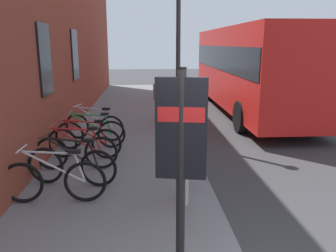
{
  "coord_description": "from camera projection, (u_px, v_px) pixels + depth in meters",
  "views": [
    {
      "loc": [
        -2.59,
        1.24,
        2.75
      ],
      "look_at": [
        3.44,
        0.82,
        1.3
      ],
      "focal_mm": 36.78,
      "sensor_mm": 36.0,
      "label": 1
    }
  ],
  "objects": [
    {
      "name": "ground",
      "position": [
        230.0,
        150.0,
        9.12
      ],
      "size": [
        60.0,
        60.0,
        0.0
      ],
      "primitive_type": "plane",
      "color": "#38383A"
    },
    {
      "name": "sidewalk_pavement",
      "position": [
        129.0,
        131.0,
        10.86
      ],
      "size": [
        24.0,
        3.5,
        0.12
      ],
      "primitive_type": "cube",
      "color": "slate",
      "rests_on": "ground"
    },
    {
      "name": "bicycle_mid_rack",
      "position": [
        54.0,
        181.0,
        5.78
      ],
      "size": [
        0.48,
        1.77,
        0.97
      ],
      "color": "black",
      "rests_on": "sidewalk_pavement"
    },
    {
      "name": "bicycle_far_end",
      "position": [
        72.0,
        165.0,
        6.5
      ],
      "size": [
        0.55,
        1.74,
        0.97
      ],
      "color": "black",
      "rests_on": "sidewalk_pavement"
    },
    {
      "name": "bicycle_beside_lamp",
      "position": [
        77.0,
        152.0,
        7.33
      ],
      "size": [
        0.48,
        1.77,
        0.97
      ],
      "color": "black",
      "rests_on": "sidewalk_pavement"
    },
    {
      "name": "bicycle_end_of_row",
      "position": [
        85.0,
        142.0,
        8.04
      ],
      "size": [
        0.48,
        1.76,
        0.97
      ],
      "color": "black",
      "rests_on": "sidewalk_pavement"
    },
    {
      "name": "bicycle_leaning_wall",
      "position": [
        91.0,
        134.0,
        8.78
      ],
      "size": [
        0.48,
        1.77,
        0.97
      ],
      "color": "black",
      "rests_on": "sidewalk_pavement"
    },
    {
      "name": "bicycle_under_window",
      "position": [
        95.0,
        126.0,
        9.58
      ],
      "size": [
        0.69,
        1.7,
        0.97
      ],
      "color": "black",
      "rests_on": "sidewalk_pavement"
    },
    {
      "name": "transit_info_sign",
      "position": [
        181.0,
        143.0,
        3.68
      ],
      "size": [
        0.18,
        0.56,
        2.4
      ],
      "color": "black",
      "rests_on": "sidewalk_pavement"
    },
    {
      "name": "city_bus",
      "position": [
        249.0,
        65.0,
        13.85
      ],
      "size": [
        10.52,
        2.7,
        3.35
      ],
      "color": "red",
      "rests_on": "ground"
    },
    {
      "name": "pedestrian_crossing_street",
      "position": [
        185.0,
        149.0,
        5.64
      ],
      "size": [
        0.6,
        0.24,
        1.57
      ],
      "color": "#B2A599",
      "rests_on": "sidewalk_pavement"
    },
    {
      "name": "pedestrian_near_bus",
      "position": [
        159.0,
        96.0,
        11.54
      ],
      "size": [
        0.54,
        0.38,
        1.52
      ],
      "color": "#B2A599",
      "rests_on": "sidewalk_pavement"
    },
    {
      "name": "street_lamp",
      "position": [
        178.0,
        34.0,
        9.26
      ],
      "size": [
        0.28,
        0.28,
        4.8
      ],
      "color": "#333338",
      "rests_on": "sidewalk_pavement"
    }
  ]
}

